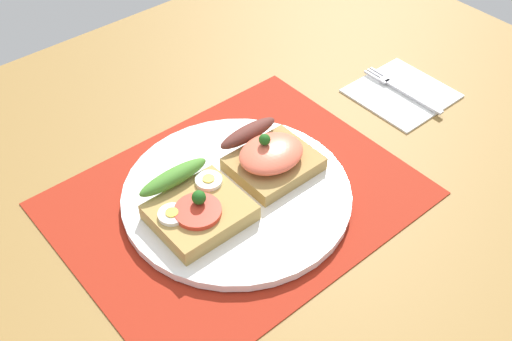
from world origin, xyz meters
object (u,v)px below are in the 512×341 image
object	(u,v)px
sandwich_egg_tomato	(196,206)
plate	(237,194)
napkin	(402,92)
sandwich_salmon	(269,156)
fork	(400,89)

from	to	relation	value
sandwich_egg_tomato	plate	bearing A→B (deg)	0.36
plate	napkin	bearing A→B (deg)	1.55
plate	sandwich_egg_tomato	distance (cm)	6.20
plate	sandwich_salmon	world-z (taller)	sandwich_salmon
sandwich_egg_tomato	sandwich_salmon	bearing A→B (deg)	3.29
napkin	fork	distance (cm)	0.55
sandwich_egg_tomato	sandwich_salmon	xyz separation A→B (cm)	(11.50, 0.66, 0.42)
sandwich_salmon	fork	distance (cm)	25.59
plate	sandwich_egg_tomato	xyz separation A→B (cm)	(-5.87, -0.04, 2.00)
plate	napkin	size ratio (longest dim) A/B	2.13
sandwich_egg_tomato	fork	xyz separation A→B (cm)	(36.97, 1.18, -2.06)
sandwich_egg_tomato	fork	bearing A→B (deg)	1.83
sandwich_salmon	fork	world-z (taller)	sandwich_salmon
fork	sandwich_egg_tomato	bearing A→B (deg)	-178.17
fork	plate	bearing A→B (deg)	-177.89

